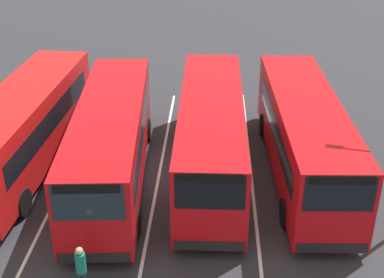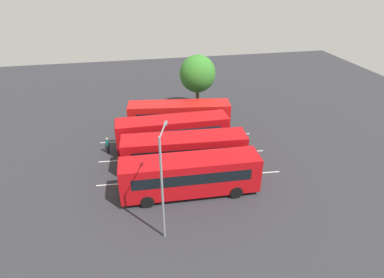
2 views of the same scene
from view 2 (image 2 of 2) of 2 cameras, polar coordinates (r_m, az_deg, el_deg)
name	(u,v)px [view 2 (image 2 of 2)]	position (r m, az deg, el deg)	size (l,w,h in m)	color
ground_plane	(183,156)	(32.79, -1.58, -3.03)	(77.64, 77.64, 0.00)	#2B2B30
bus_far_left	(179,116)	(37.03, -2.31, 4.12)	(11.66, 4.02, 3.40)	red
bus_center_left	(172,132)	(33.41, -3.49, 1.25)	(11.45, 2.75, 3.40)	#B70C11
bus_center_right	(184,151)	(29.95, -1.41, -2.16)	(11.57, 3.28, 3.40)	#B70C11
bus_far_right	(190,175)	(26.72, -0.38, -6.33)	(11.52, 2.99, 3.40)	#B70C11
pedestrian	(107,144)	(33.88, -14.68, -0.87)	(0.44, 0.44, 1.78)	#232833
street_lamp	(162,181)	(21.38, -5.22, -7.42)	(0.91, 2.53, 8.04)	gray
depot_tree	(198,74)	(42.00, 0.99, 11.41)	(4.58, 4.12, 7.25)	#4C3823
lane_stripe_outer_left	(177,138)	(36.18, -2.67, 0.17)	(16.76, 0.12, 0.01)	silver
lane_stripe_inner_left	(183,156)	(32.79, -1.58, -3.03)	(16.76, 0.12, 0.01)	silver
lane_stripe_inner_right	(191,178)	(29.55, -0.23, -6.95)	(16.76, 0.12, 0.01)	silver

